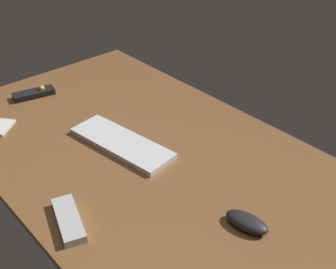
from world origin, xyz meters
The scene contains 5 objects.
desk centered at (0.00, 0.00, 1.00)cm, with size 140.00×84.00×2.00cm, color brown.
keyboard centered at (-5.51, -2.97, 2.87)cm, with size 35.79×12.17×1.75cm, color silver.
computer_mouse centered at (43.65, -0.75, 3.51)cm, with size 11.53×5.76×3.03cm, color black.
media_remote centered at (-53.94, -8.23, 3.15)cm, with size 8.41×16.01×3.58cm.
tv_remote centered at (13.25, -33.31, 3.08)cm, with size 16.52×5.46×2.17cm, color #B7B7BC.
Camera 1 is at (88.97, -67.01, 81.17)cm, focal length 46.51 mm.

